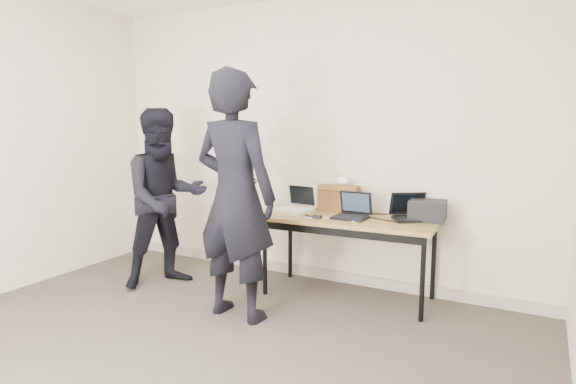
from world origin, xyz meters
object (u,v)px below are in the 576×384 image
Objects in this scene: laptop_center at (352,212)px; laptop_right at (410,213)px; equipment_box at (427,211)px; person_typist at (235,196)px; person_observer at (165,198)px; desk at (348,224)px; leather_satchel at (339,198)px; laptop_beige at (296,207)px.

laptop_center is 0.49m from laptop_right.
laptop_right is 0.14m from equipment_box.
laptop_center is 0.71× the size of laptop_right.
person_observer is (-1.01, 0.33, -0.14)m from person_typist.
desk is 0.34m from leather_satchel.
person_typist is (-0.64, -0.80, 0.31)m from desk.
laptop_center is 0.77× the size of leather_satchel.
person_typist reaches higher than leather_satchel.
equipment_box is at bearing 15.47° from laptop_beige.
laptop_right is at bearing 15.71° from laptop_beige.
leather_satchel is 1.28× the size of equipment_box.
desk is at bearing 5.32° from laptop_beige.
equipment_box is at bearing -43.23° from person_observer.
person_observer is (-1.65, -0.47, 0.17)m from desk.
laptop_beige is 0.84m from person_typist.
laptop_center is 0.32m from leather_satchel.
equipment_box is at bearing -139.13° from person_typist.
equipment_box is at bearing -8.86° from leather_satchel.
laptop_beige is 1.16m from equipment_box.
person_observer is at bearing 164.35° from laptop_right.
person_observer reaches higher than equipment_box.
leather_satchel is 0.81m from equipment_box.
person_typist is (-0.12, -0.81, 0.20)m from laptop_beige.
laptop_beige is 0.55m from laptop_center.
laptop_center is at bearing -127.03° from person_typist.
laptop_center is (0.55, -0.01, 0.00)m from laptop_beige.
person_observer is at bearing -163.49° from laptop_center.
person_typist is (-0.67, -0.80, 0.20)m from laptop_center.
laptop_center is 0.98× the size of equipment_box.
laptop_right is at bearing -42.67° from person_observer.
laptop_center reaches higher than equipment_box.
equipment_box is at bearing 14.58° from desk.
desk is 0.92× the size of person_observer.
leather_satchel reaches higher than desk.
person_typist is (-1.27, -0.99, 0.17)m from equipment_box.
equipment_box is at bearing 18.29° from laptop_center.
equipment_box is (1.15, 0.18, 0.04)m from laptop_beige.
desk is 5.16× the size of equipment_box.
leather_satchel reaches higher than laptop_center.
laptop_right is 1.09× the size of leather_satchel.
equipment_box is 1.62m from person_typist.
laptop_beige is at bearing -153.79° from leather_satchel.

